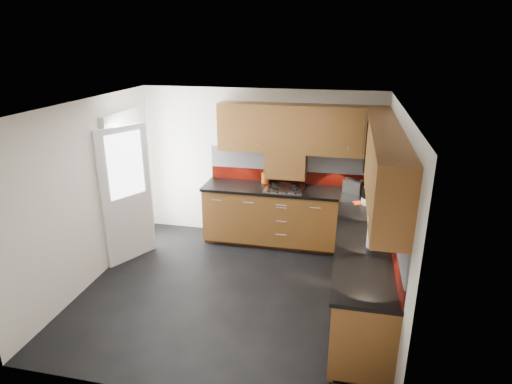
% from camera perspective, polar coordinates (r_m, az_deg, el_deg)
% --- Properties ---
extents(room, '(4.00, 3.80, 2.64)m').
position_cam_1_polar(room, '(5.08, -3.56, 1.34)').
color(room, black).
extents(base_cabinets, '(2.70, 3.20, 0.95)m').
position_cam_1_polar(base_cabinets, '(5.99, 8.50, -6.89)').
color(base_cabinets, brown).
rests_on(base_cabinets, room).
extents(countertop, '(2.72, 3.22, 0.04)m').
position_cam_1_polar(countertop, '(5.78, 8.60, -2.67)').
color(countertop, black).
rests_on(countertop, base_cabinets).
extents(backsplash, '(2.70, 3.20, 0.54)m').
position_cam_1_polar(backsplash, '(5.88, 11.06, 0.61)').
color(backsplash, maroon).
rests_on(backsplash, countertop).
extents(upper_cabinets, '(2.50, 3.20, 0.72)m').
position_cam_1_polar(upper_cabinets, '(5.56, 10.95, 6.28)').
color(upper_cabinets, brown).
rests_on(upper_cabinets, room).
extents(extractor_hood, '(0.60, 0.33, 0.40)m').
position_cam_1_polar(extractor_hood, '(6.59, 4.10, 3.67)').
color(extractor_hood, brown).
rests_on(extractor_hood, room).
extents(glass_cabinet, '(0.32, 0.80, 0.66)m').
position_cam_1_polar(glass_cabinet, '(5.85, 15.80, 6.81)').
color(glass_cabinet, black).
rests_on(glass_cabinet, room).
extents(back_door, '(0.42, 1.19, 2.04)m').
position_cam_1_polar(back_door, '(6.55, -16.83, 0.49)').
color(back_door, white).
rests_on(back_door, room).
extents(gas_hob, '(0.58, 0.51, 0.05)m').
position_cam_1_polar(gas_hob, '(6.53, 3.82, 0.54)').
color(gas_hob, silver).
rests_on(gas_hob, countertop).
extents(utensil_pot, '(0.13, 0.13, 0.46)m').
position_cam_1_polar(utensil_pot, '(6.78, 1.28, 2.08)').
color(utensil_pot, '#C54E12').
rests_on(utensil_pot, countertop).
extents(toaster, '(0.31, 0.25, 0.20)m').
position_cam_1_polar(toaster, '(6.52, 12.82, 0.78)').
color(toaster, silver).
rests_on(toaster, countertop).
extents(food_processor, '(0.17, 0.17, 0.28)m').
position_cam_1_polar(food_processor, '(6.08, 14.69, -0.46)').
color(food_processor, white).
rests_on(food_processor, countertop).
extents(paper_towel, '(0.15, 0.15, 0.25)m').
position_cam_1_polar(paper_towel, '(4.86, 15.26, -5.76)').
color(paper_towel, white).
rests_on(paper_towel, countertop).
extents(orange_cloth, '(0.18, 0.17, 0.02)m').
position_cam_1_polar(orange_cloth, '(6.11, 13.55, -1.44)').
color(orange_cloth, '#DC4518').
rests_on(orange_cloth, countertop).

